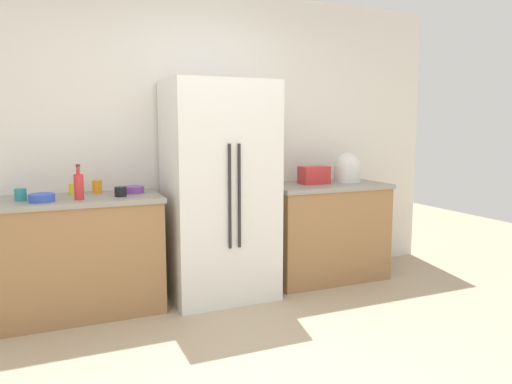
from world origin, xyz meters
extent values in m
cube|color=silver|center=(0.00, 1.99, 1.33)|extent=(5.29, 0.10, 2.65)
cube|color=#9E7247|center=(-0.94, 1.62, 0.44)|extent=(1.24, 0.62, 0.88)
cube|color=gray|center=(-0.94, 1.62, 0.90)|extent=(1.27, 0.65, 0.04)
cube|color=#9E7247|center=(1.29, 1.62, 0.44)|extent=(1.11, 0.62, 0.88)
cube|color=gray|center=(1.29, 1.62, 0.90)|extent=(1.14, 0.65, 0.04)
cube|color=white|center=(0.21, 1.56, 0.91)|extent=(0.87, 0.71, 1.83)
cylinder|color=#262628|center=(0.17, 1.19, 0.91)|extent=(0.02, 0.02, 0.82)
cylinder|color=#262628|center=(0.25, 1.19, 0.91)|extent=(0.02, 0.02, 0.82)
cube|color=red|center=(1.18, 1.65, 1.00)|extent=(0.27, 0.17, 0.17)
cylinder|color=white|center=(1.57, 1.66, 1.00)|extent=(0.27, 0.27, 0.16)
sphere|color=white|center=(1.57, 1.66, 1.08)|extent=(0.24, 0.24, 0.24)
cylinder|color=red|center=(-0.92, 1.47, 1.01)|extent=(0.07, 0.07, 0.19)
cylinder|color=red|center=(-0.92, 1.47, 1.13)|extent=(0.03, 0.03, 0.06)
cylinder|color=#333338|center=(-0.92, 1.47, 1.17)|extent=(0.03, 0.03, 0.02)
cylinder|color=teal|center=(-1.31, 1.60, 0.96)|extent=(0.08, 0.08, 0.09)
cylinder|color=orange|center=(-0.76, 1.79, 0.97)|extent=(0.08, 0.08, 0.11)
cylinder|color=yellow|center=(-0.94, 1.73, 0.96)|extent=(0.08, 0.08, 0.10)
cylinder|color=black|center=(-0.61, 1.51, 0.95)|extent=(0.09, 0.09, 0.08)
cylinder|color=blue|center=(-1.17, 1.48, 0.95)|extent=(0.18, 0.18, 0.06)
cylinder|color=purple|center=(-0.49, 1.69, 0.94)|extent=(0.18, 0.18, 0.05)
camera|label=1|loc=(-1.11, -2.28, 1.46)|focal=33.77mm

